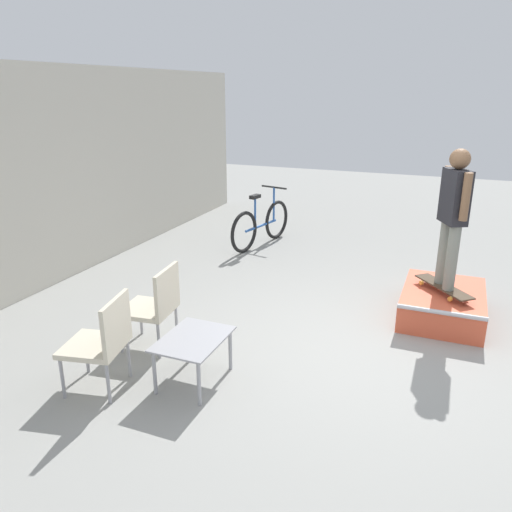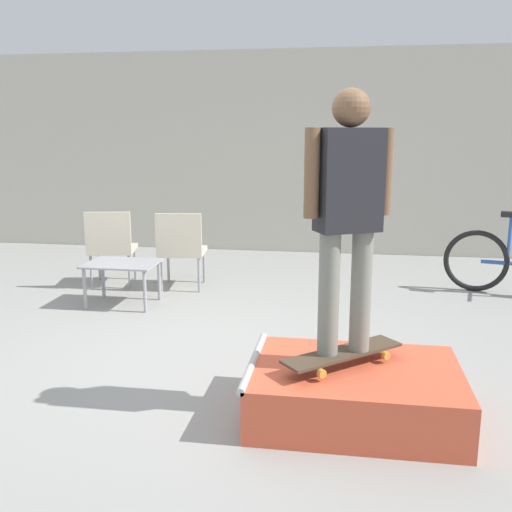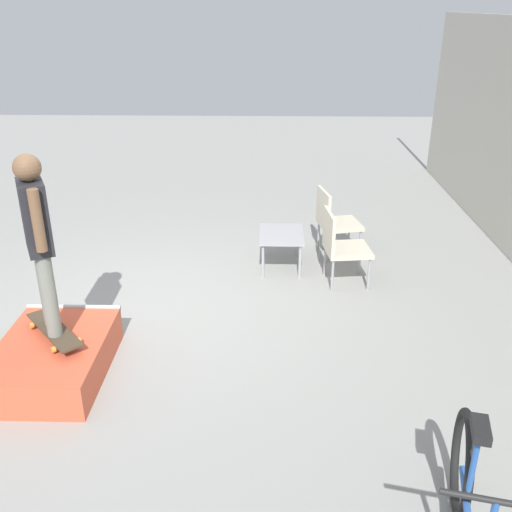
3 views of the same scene
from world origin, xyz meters
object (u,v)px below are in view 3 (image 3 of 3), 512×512
skate_ramp_box (54,358)px  coffee_table (281,238)px  patio_chair_left (334,219)px  person_skater (38,232)px  patio_chair_right (341,244)px  skateboard_on_ramp (54,330)px

skate_ramp_box → coffee_table: 3.22m
patio_chair_left → skate_ramp_box: bearing=122.8°
person_skater → patio_chair_right: bearing=97.2°
patio_chair_left → patio_chair_right: 0.86m
coffee_table → patio_chair_left: size_ratio=0.82×
coffee_table → patio_chair_left: 0.82m
skate_ramp_box → skateboard_on_ramp: (-0.08, 0.01, 0.25)m
person_skater → patio_chair_left: 4.02m
skateboard_on_ramp → patio_chair_right: patio_chair_right is taller
skateboard_on_ramp → skate_ramp_box: bearing=-50.3°
skate_ramp_box → person_skater: 1.21m
patio_chair_right → coffee_table: bearing=51.1°
skateboard_on_ramp → coffee_table: (-2.32, 2.11, -0.03)m
skate_ramp_box → person_skater: bearing=170.9°
skateboard_on_ramp → person_skater: 0.96m
skate_ramp_box → patio_chair_right: size_ratio=1.47×
coffee_table → patio_chair_right: patio_chair_right is taller
skateboard_on_ramp → person_skater: person_skater is taller
skate_ramp_box → patio_chair_left: size_ratio=1.47×
person_skater → patio_chair_left: bearing=107.7°
skateboard_on_ramp → coffee_table: bearing=96.6°
skateboard_on_ramp → patio_chair_right: (-1.88, 2.81, 0.09)m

